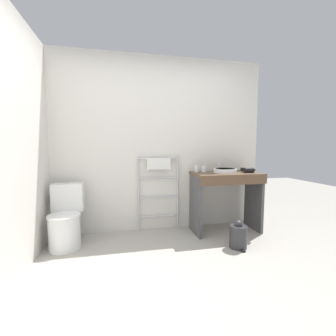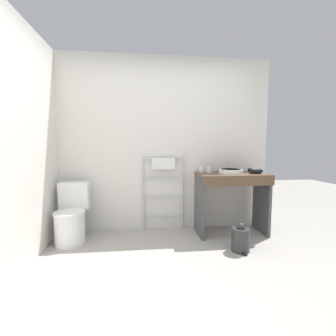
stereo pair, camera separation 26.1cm
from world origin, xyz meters
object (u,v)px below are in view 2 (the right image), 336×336
object	(u,v)px
toilet	(71,218)
trash_bin	(241,239)
cup_near_wall	(202,169)
cup_near_edge	(209,169)
towel_radiator	(163,178)
sink_basin	(231,171)
hair_dryer	(256,171)

from	to	relation	value
toilet	trash_bin	bearing A→B (deg)	-13.20
cup_near_wall	cup_near_edge	distance (m)	0.11
toilet	cup_near_wall	distance (m)	1.89
towel_radiator	sink_basin	xyz separation A→B (m)	(0.92, -0.26, 0.12)
cup_near_wall	hair_dryer	xyz separation A→B (m)	(0.71, -0.23, -0.01)
cup_near_edge	trash_bin	size ratio (longest dim) A/B	0.28
hair_dryer	toilet	bearing A→B (deg)	-179.99
cup_near_edge	hair_dryer	size ratio (longest dim) A/B	0.54
towel_radiator	trash_bin	size ratio (longest dim) A/B	3.23
cup_near_edge	hair_dryer	distance (m)	0.64
cup_near_wall	cup_near_edge	world-z (taller)	same
sink_basin	cup_near_edge	size ratio (longest dim) A/B	3.38
towel_radiator	trash_bin	distance (m)	1.33
hair_dryer	trash_bin	xyz separation A→B (m)	(-0.42, -0.49, -0.75)
sink_basin	hair_dryer	world-z (taller)	hair_dryer
trash_bin	hair_dryer	bearing A→B (deg)	49.47
cup_near_wall	trash_bin	distance (m)	1.09
toilet	sink_basin	bearing A→B (deg)	1.43
sink_basin	trash_bin	xyz separation A→B (m)	(-0.08, -0.54, -0.75)
cup_near_edge	hair_dryer	world-z (taller)	cup_near_edge
towel_radiator	cup_near_wall	xyz separation A→B (m)	(0.55, -0.09, 0.13)
toilet	sink_basin	xyz separation A→B (m)	(2.15, 0.05, 0.58)
sink_basin	cup_near_edge	bearing A→B (deg)	153.74
toilet	cup_near_wall	world-z (taller)	cup_near_wall
toilet	towel_radiator	size ratio (longest dim) A/B	0.70
toilet	trash_bin	size ratio (longest dim) A/B	2.26
trash_bin	cup_near_wall	bearing A→B (deg)	112.55
toilet	cup_near_edge	distance (m)	1.98
sink_basin	cup_near_wall	size ratio (longest dim) A/B	3.41
cup_near_edge	trash_bin	bearing A→B (deg)	-73.80
sink_basin	cup_near_edge	xyz separation A→B (m)	(-0.27, 0.13, 0.02)
hair_dryer	trash_bin	size ratio (longest dim) A/B	0.53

